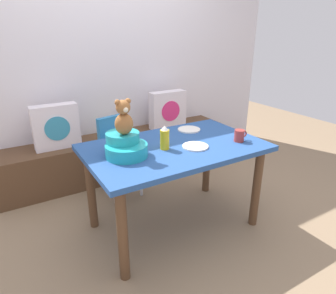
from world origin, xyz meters
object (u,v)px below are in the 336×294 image
(pillow_floral_right, at_px, (168,110))
(ketchup_bottle, at_px, (165,138))
(dinner_plate_far, at_px, (195,146))
(infant_seat_teal, at_px, (125,146))
(coffee_mug, at_px, (240,136))
(book_stack, at_px, (112,133))
(dinner_plate_near, at_px, (189,130))
(teddy_bear, at_px, (124,118))
(highchair, at_px, (120,145))
(pillow_floral_left, at_px, (56,127))
(dining_table, at_px, (174,157))

(pillow_floral_right, distance_m, ketchup_bottle, 1.40)
(dinner_plate_far, bearing_deg, ketchup_bottle, 158.38)
(infant_seat_teal, distance_m, coffee_mug, 0.92)
(book_stack, xyz_separation_m, dinner_plate_far, (0.20, -1.29, 0.24))
(dinner_plate_far, bearing_deg, infant_seat_teal, 166.65)
(dinner_plate_near, bearing_deg, teddy_bear, -161.44)
(book_stack, height_order, highchair, highchair)
(pillow_floral_left, relative_size, dining_table, 0.32)
(pillow_floral_left, bearing_deg, book_stack, 2.06)
(pillow_floral_right, bearing_deg, dinner_plate_far, -111.65)
(infant_seat_teal, bearing_deg, dinner_plate_far, -13.35)
(infant_seat_teal, distance_m, dinner_plate_far, 0.54)
(dining_table, distance_m, teddy_bear, 0.56)
(infant_seat_teal, xyz_separation_m, dinner_plate_near, (0.71, 0.24, -0.07))
(pillow_floral_left, bearing_deg, highchair, -40.01)
(dining_table, bearing_deg, infant_seat_teal, 178.83)
(ketchup_bottle, bearing_deg, dinner_plate_near, 33.89)
(coffee_mug, distance_m, dinner_plate_far, 0.39)
(highchair, relative_size, dinner_plate_far, 3.95)
(highchair, relative_size, ketchup_bottle, 4.27)
(infant_seat_teal, xyz_separation_m, coffee_mug, (0.90, -0.20, -0.02))
(teddy_bear, bearing_deg, pillow_floral_right, 48.17)
(ketchup_bottle, relative_size, coffee_mug, 1.54)
(dinner_plate_near, bearing_deg, coffee_mug, -66.60)
(highchair, bearing_deg, pillow_floral_right, 27.78)
(ketchup_bottle, relative_size, dinner_plate_near, 0.92)
(teddy_bear, height_order, dinner_plate_far, teddy_bear)
(pillow_floral_left, height_order, book_stack, pillow_floral_left)
(dinner_plate_near, bearing_deg, pillow_floral_right, 70.84)
(dining_table, distance_m, highchair, 0.77)
(ketchup_bottle, bearing_deg, teddy_bear, 173.19)
(dining_table, height_order, teddy_bear, teddy_bear)
(pillow_floral_right, height_order, highchair, pillow_floral_right)
(coffee_mug, bearing_deg, book_stack, 112.85)
(coffee_mug, bearing_deg, dining_table, 158.93)
(infant_seat_teal, relative_size, coffee_mug, 2.75)
(dining_table, distance_m, coffee_mug, 0.55)
(highchair, height_order, ketchup_bottle, ketchup_bottle)
(teddy_bear, xyz_separation_m, dinner_plate_far, (0.52, -0.12, -0.27))
(pillow_floral_left, bearing_deg, teddy_bear, -77.29)
(teddy_bear, bearing_deg, ketchup_bottle, -6.81)
(teddy_bear, relative_size, dinner_plate_far, 1.25)
(teddy_bear, xyz_separation_m, dinner_plate_near, (0.71, 0.24, -0.27))
(teddy_bear, relative_size, coffee_mug, 2.08)
(infant_seat_teal, distance_m, ketchup_bottle, 0.30)
(pillow_floral_left, relative_size, ketchup_bottle, 2.38)
(highchair, height_order, dinner_plate_near, highchair)
(pillow_floral_left, distance_m, book_stack, 0.61)
(dinner_plate_near, bearing_deg, dinner_plate_far, -117.53)
(coffee_mug, bearing_deg, infant_seat_teal, 167.56)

